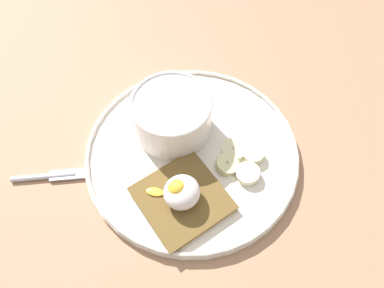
{
  "coord_description": "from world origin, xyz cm",
  "views": [
    {
      "loc": [
        24.25,
        12.45,
        48.99
      ],
      "look_at": [
        0.0,
        0.0,
        5.0
      ],
      "focal_mm": 35.0,
      "sensor_mm": 36.0,
      "label": 1
    }
  ],
  "objects_px": {
    "toast_slice": "(182,199)",
    "banana_slice_right": "(253,155)",
    "oatmeal_bowl": "(172,116)",
    "knife": "(55,176)",
    "banana_slice_front": "(227,164)",
    "banana_slice_back": "(248,173)",
    "banana_slice_left": "(234,150)",
    "poached_egg": "(181,192)"
  },
  "relations": [
    {
      "from": "oatmeal_bowl",
      "to": "banana_slice_left",
      "type": "bearing_deg",
      "value": 93.07
    },
    {
      "from": "toast_slice",
      "to": "banana_slice_left",
      "type": "distance_m",
      "value": 0.1
    },
    {
      "from": "oatmeal_bowl",
      "to": "banana_slice_right",
      "type": "height_order",
      "value": "oatmeal_bowl"
    },
    {
      "from": "banana_slice_front",
      "to": "banana_slice_back",
      "type": "xyz_separation_m",
      "value": [
        0.0,
        0.03,
        -0.0
      ]
    },
    {
      "from": "knife",
      "to": "banana_slice_left",
      "type": "bearing_deg",
      "value": 125.32
    },
    {
      "from": "banana_slice_front",
      "to": "banana_slice_left",
      "type": "xyz_separation_m",
      "value": [
        -0.03,
        -0.0,
        -0.0
      ]
    },
    {
      "from": "banana_slice_front",
      "to": "banana_slice_left",
      "type": "relative_size",
      "value": 0.82
    },
    {
      "from": "oatmeal_bowl",
      "to": "banana_slice_right",
      "type": "xyz_separation_m",
      "value": [
        -0.01,
        0.12,
        -0.03
      ]
    },
    {
      "from": "poached_egg",
      "to": "banana_slice_front",
      "type": "bearing_deg",
      "value": 156.54
    },
    {
      "from": "toast_slice",
      "to": "banana_slice_left",
      "type": "xyz_separation_m",
      "value": [
        -0.1,
        0.03,
        -0.0
      ]
    },
    {
      "from": "toast_slice",
      "to": "banana_slice_left",
      "type": "height_order",
      "value": "same"
    },
    {
      "from": "knife",
      "to": "banana_slice_right",
      "type": "bearing_deg",
      "value": 122.7
    },
    {
      "from": "toast_slice",
      "to": "banana_slice_right",
      "type": "distance_m",
      "value": 0.12
    },
    {
      "from": "oatmeal_bowl",
      "to": "toast_slice",
      "type": "height_order",
      "value": "oatmeal_bowl"
    },
    {
      "from": "toast_slice",
      "to": "poached_egg",
      "type": "xyz_separation_m",
      "value": [
        0.0,
        -0.0,
        0.02
      ]
    },
    {
      "from": "toast_slice",
      "to": "banana_slice_right",
      "type": "bearing_deg",
      "value": 151.29
    },
    {
      "from": "toast_slice",
      "to": "banana_slice_back",
      "type": "xyz_separation_m",
      "value": [
        -0.07,
        0.06,
        0.0
      ]
    },
    {
      "from": "banana_slice_left",
      "to": "oatmeal_bowl",
      "type": "bearing_deg",
      "value": -86.93
    },
    {
      "from": "banana_slice_front",
      "to": "toast_slice",
      "type": "bearing_deg",
      "value": -22.72
    },
    {
      "from": "knife",
      "to": "banana_slice_front",
      "type": "bearing_deg",
      "value": 120.0
    },
    {
      "from": "oatmeal_bowl",
      "to": "banana_slice_back",
      "type": "distance_m",
      "value": 0.13
    },
    {
      "from": "banana_slice_front",
      "to": "banana_slice_back",
      "type": "distance_m",
      "value": 0.03
    },
    {
      "from": "poached_egg",
      "to": "knife",
      "type": "height_order",
      "value": "poached_egg"
    },
    {
      "from": "oatmeal_bowl",
      "to": "toast_slice",
      "type": "relative_size",
      "value": 0.79
    },
    {
      "from": "poached_egg",
      "to": "banana_slice_back",
      "type": "bearing_deg",
      "value": 139.31
    },
    {
      "from": "banana_slice_back",
      "to": "knife",
      "type": "bearing_deg",
      "value": -63.47
    },
    {
      "from": "poached_egg",
      "to": "toast_slice",
      "type": "bearing_deg",
      "value": 105.8
    },
    {
      "from": "toast_slice",
      "to": "banana_slice_front",
      "type": "bearing_deg",
      "value": 157.28
    },
    {
      "from": "banana_slice_front",
      "to": "knife",
      "type": "distance_m",
      "value": 0.24
    },
    {
      "from": "banana_slice_back",
      "to": "banana_slice_right",
      "type": "bearing_deg",
      "value": -170.39
    },
    {
      "from": "banana_slice_left",
      "to": "banana_slice_right",
      "type": "distance_m",
      "value": 0.03
    },
    {
      "from": "banana_slice_right",
      "to": "knife",
      "type": "relative_size",
      "value": 0.35
    },
    {
      "from": "knife",
      "to": "toast_slice",
      "type": "bearing_deg",
      "value": 104.47
    },
    {
      "from": "toast_slice",
      "to": "knife",
      "type": "height_order",
      "value": "toast_slice"
    },
    {
      "from": "oatmeal_bowl",
      "to": "banana_slice_front",
      "type": "bearing_deg",
      "value": 77.74
    },
    {
      "from": "oatmeal_bowl",
      "to": "banana_slice_back",
      "type": "xyz_separation_m",
      "value": [
        0.02,
        0.13,
        -0.03
      ]
    },
    {
      "from": "toast_slice",
      "to": "banana_slice_right",
      "type": "xyz_separation_m",
      "value": [
        -0.1,
        0.06,
        0.0
      ]
    },
    {
      "from": "banana_slice_left",
      "to": "banana_slice_right",
      "type": "relative_size",
      "value": 1.25
    },
    {
      "from": "oatmeal_bowl",
      "to": "banana_slice_right",
      "type": "bearing_deg",
      "value": 94.17
    },
    {
      "from": "poached_egg",
      "to": "knife",
      "type": "distance_m",
      "value": 0.18
    },
    {
      "from": "oatmeal_bowl",
      "to": "knife",
      "type": "height_order",
      "value": "oatmeal_bowl"
    },
    {
      "from": "toast_slice",
      "to": "banana_slice_front",
      "type": "height_order",
      "value": "banana_slice_front"
    }
  ]
}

